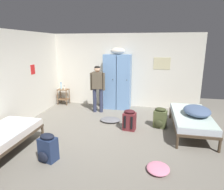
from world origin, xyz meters
The scene contains 14 objects.
ground_plane centered at (0.00, 0.00, 0.00)m, with size 8.08×8.08×0.00m, color slate.
room_backdrop centered at (-1.23, 1.27, 1.27)m, with size 5.17×4.91×2.54m.
locker_bank centered at (-0.19, 2.15, 0.97)m, with size 0.90×0.55×2.07m.
shelf_unit centered at (-2.22, 2.17, 0.35)m, with size 0.38×0.30×0.57m.
bed_right centered at (1.97, 0.52, 0.38)m, with size 0.90×1.90×0.49m.
bedding_heap centered at (2.08, 0.49, 0.60)m, with size 0.63×0.83×0.21m.
person_traveler centered at (-0.74, 1.57, 0.92)m, with size 0.48×0.22×1.52m.
water_bottle centered at (-2.30, 2.19, 0.68)m, with size 0.06×0.06×0.25m.
lotion_bottle centered at (-2.15, 2.13, 0.63)m, with size 0.05×0.05×0.15m.
backpack_olive centered at (1.22, 0.69, 0.26)m, with size 0.37×0.39×0.55m.
backpack_maroon centered at (0.44, 0.37, 0.26)m, with size 0.35×0.36×0.55m.
backpack_navy centered at (-0.93, -1.36, 0.26)m, with size 0.37×0.39×0.55m.
clothes_pile_grey centered at (-0.17, 0.83, 0.05)m, with size 0.59×0.46×0.10m.
clothes_pile_pink centered at (1.14, -1.28, 0.05)m, with size 0.41×0.45×0.09m.
Camera 1 is at (0.95, -4.46, 2.19)m, focal length 31.89 mm.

